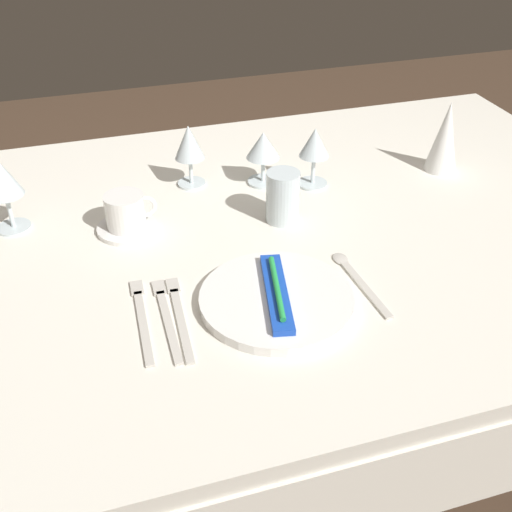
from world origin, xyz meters
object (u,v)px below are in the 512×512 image
(drink_tumbler, at_px, (283,200))
(fork_outer, at_px, (179,314))
(coffee_cup_left, at_px, (126,211))
(wine_glass_far, at_px, (2,181))
(wine_glass_centre, at_px, (189,145))
(wine_glass_left, at_px, (263,148))
(napkin_folded, at_px, (445,137))
(wine_glass_right, at_px, (315,146))
(spoon_soup, at_px, (354,275))
(fork_inner, at_px, (166,316))
(toothbrush_package, at_px, (277,292))
(fork_salad, at_px, (142,317))
(dinner_plate, at_px, (276,299))

(drink_tumbler, bearing_deg, fork_outer, -137.70)
(fork_outer, bearing_deg, coffee_cup_left, 98.93)
(wine_glass_far, bearing_deg, wine_glass_centre, 11.58)
(wine_glass_left, distance_m, napkin_folded, 0.43)
(wine_glass_right, bearing_deg, napkin_folded, -2.94)
(spoon_soup, xyz_separation_m, napkin_folded, (0.37, 0.34, 0.08))
(coffee_cup_left, bearing_deg, spoon_soup, -36.88)
(fork_inner, bearing_deg, fork_outer, -6.94)
(fork_inner, bearing_deg, wine_glass_right, 42.02)
(fork_outer, xyz_separation_m, napkin_folded, (0.70, 0.35, 0.08))
(fork_outer, bearing_deg, toothbrush_package, -6.15)
(drink_tumbler, relative_size, napkin_folded, 0.65)
(fork_salad, bearing_deg, wine_glass_right, 38.60)
(toothbrush_package, bearing_deg, coffee_cup_left, 124.24)
(toothbrush_package, height_order, fork_salad, toothbrush_package)
(toothbrush_package, distance_m, fork_outer, 0.17)
(dinner_plate, relative_size, coffee_cup_left, 2.57)
(fork_salad, bearing_deg, wine_glass_centre, 67.61)
(spoon_soup, distance_m, napkin_folded, 0.51)
(fork_inner, bearing_deg, fork_salad, 166.16)
(fork_outer, relative_size, napkin_folded, 1.32)
(dinner_plate, bearing_deg, napkin_folded, 34.53)
(toothbrush_package, height_order, fork_inner, toothbrush_package)
(spoon_soup, bearing_deg, dinner_plate, -168.72)
(coffee_cup_left, height_order, napkin_folded, napkin_folded)
(dinner_plate, relative_size, toothbrush_package, 1.25)
(spoon_soup, bearing_deg, fork_outer, -177.51)
(dinner_plate, xyz_separation_m, wine_glass_right, (0.22, 0.38, 0.09))
(napkin_folded, bearing_deg, toothbrush_package, -145.47)
(dinner_plate, xyz_separation_m, napkin_folded, (0.53, 0.37, 0.07))
(wine_glass_centre, bearing_deg, coffee_cup_left, -136.87)
(fork_outer, bearing_deg, napkin_folded, 26.54)
(wine_glass_left, height_order, napkin_folded, napkin_folded)
(spoon_soup, relative_size, wine_glass_left, 1.65)
(fork_salad, height_order, coffee_cup_left, coffee_cup_left)
(fork_outer, bearing_deg, wine_glass_far, 126.07)
(wine_glass_right, relative_size, wine_glass_far, 0.88)
(dinner_plate, bearing_deg, coffee_cup_left, 124.24)
(fork_inner, height_order, coffee_cup_left, coffee_cup_left)
(coffee_cup_left, relative_size, napkin_folded, 0.62)
(fork_outer, xyz_separation_m, wine_glass_left, (0.28, 0.41, 0.08))
(wine_glass_centre, bearing_deg, wine_glass_left, -13.90)
(drink_tumbler, distance_m, napkin_folded, 0.45)
(dinner_plate, distance_m, toothbrush_package, 0.02)
(fork_salad, xyz_separation_m, wine_glass_centre, (0.18, 0.44, 0.10))
(fork_salad, xyz_separation_m, spoon_soup, (0.39, 0.00, -0.00))
(dinner_plate, bearing_deg, drink_tumbler, 68.97)
(coffee_cup_left, bearing_deg, dinner_plate, -55.76)
(toothbrush_package, relative_size, fork_inner, 0.97)
(wine_glass_right, bearing_deg, coffee_cup_left, -170.43)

